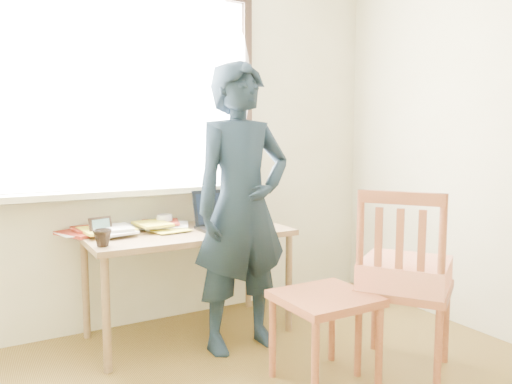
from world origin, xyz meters
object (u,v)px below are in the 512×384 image
mug_white (165,221)px  person (242,207)px  laptop (224,219)px  desk (188,242)px  side_chair (405,276)px  mug_dark (102,238)px  work_chair (325,308)px

mug_white → person: person is taller
laptop → desk: bearing=173.5°
desk → mug_white: size_ratio=11.85×
person → side_chair: bearing=-51.0°
mug_dark → side_chair: (1.41, -0.88, -0.20)m
desk → mug_white: (-0.08, 0.21, 0.11)m
desk → side_chair: (0.83, -1.06, -0.08)m
mug_dark → work_chair: mug_dark is taller
mug_white → work_chair: mug_white is taller
mug_dark → person: 0.82m
laptop → side_chair: (0.59, -1.03, -0.21)m
work_chair → mug_dark: bearing=140.7°
desk → mug_white: 0.25m
desk → mug_dark: bearing=-162.4°
work_chair → side_chair: (0.46, -0.10, 0.13)m
laptop → mug_dark: laptop is taller
work_chair → desk: bearing=110.8°
work_chair → person: size_ratio=0.28×
mug_dark → desk: bearing=17.6°
work_chair → person: (-0.15, 0.62, 0.46)m
laptop → person: bearing=-95.2°
work_chair → side_chair: 0.49m
desk → person: bearing=-57.3°
desk → laptop: laptop is taller
side_chair → work_chair: bearing=167.5°
laptop → side_chair: 1.21m
mug_dark → person: bearing=-10.7°
desk → work_chair: (0.36, -0.96, -0.21)m
mug_white → mug_dark: 0.63m
desk → mug_dark: (-0.58, -0.18, 0.12)m
laptop → mug_white: (-0.33, 0.23, -0.02)m
desk → side_chair: 1.35m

